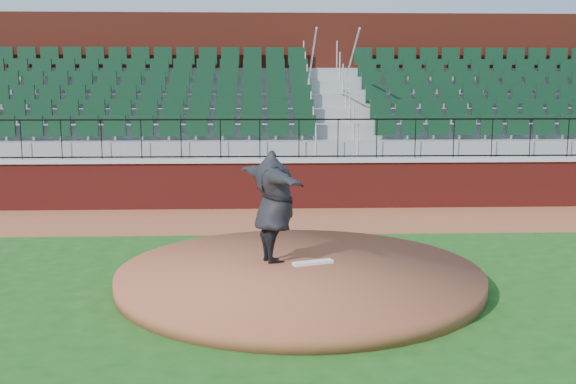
% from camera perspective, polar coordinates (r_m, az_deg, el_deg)
% --- Properties ---
extents(ground, '(90.00, 90.00, 0.00)m').
position_cam_1_polar(ground, '(10.73, 0.32, -8.15)').
color(ground, '#194C15').
rests_on(ground, ground).
extents(warning_track, '(34.00, 3.20, 0.01)m').
position_cam_1_polar(warning_track, '(15.97, -0.56, -2.37)').
color(warning_track, brown).
rests_on(warning_track, ground).
extents(field_wall, '(34.00, 0.35, 1.20)m').
position_cam_1_polar(field_wall, '(17.44, -0.72, 0.59)').
color(field_wall, maroon).
rests_on(field_wall, ground).
extents(wall_cap, '(34.00, 0.45, 0.10)m').
position_cam_1_polar(wall_cap, '(17.35, -0.73, 2.71)').
color(wall_cap, '#B7B7B7').
rests_on(wall_cap, field_wall).
extents(wall_railing, '(34.00, 0.05, 1.00)m').
position_cam_1_polar(wall_railing, '(17.30, -0.73, 4.52)').
color(wall_railing, black).
rests_on(wall_railing, wall_cap).
extents(seating_stands, '(34.00, 5.10, 4.60)m').
position_cam_1_polar(seating_stands, '(19.99, -0.95, 6.57)').
color(seating_stands, gray).
rests_on(seating_stands, ground).
extents(concourse_wall, '(34.00, 0.50, 5.50)m').
position_cam_1_polar(concourse_wall, '(22.77, -1.12, 8.01)').
color(concourse_wall, maroon).
rests_on(concourse_wall, ground).
extents(pitchers_mound, '(5.85, 5.85, 0.25)m').
position_cam_1_polar(pitchers_mound, '(10.93, 0.98, -7.15)').
color(pitchers_mound, brown).
rests_on(pitchers_mound, ground).
extents(pitching_rubber, '(0.70, 0.39, 0.05)m').
position_cam_1_polar(pitching_rubber, '(11.18, 2.14, -5.99)').
color(pitching_rubber, white).
rests_on(pitching_rubber, pitchers_mound).
extents(pitcher, '(1.45, 2.37, 1.87)m').
position_cam_1_polar(pitcher, '(11.11, -1.21, -1.25)').
color(pitcher, black).
rests_on(pitcher, pitchers_mound).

